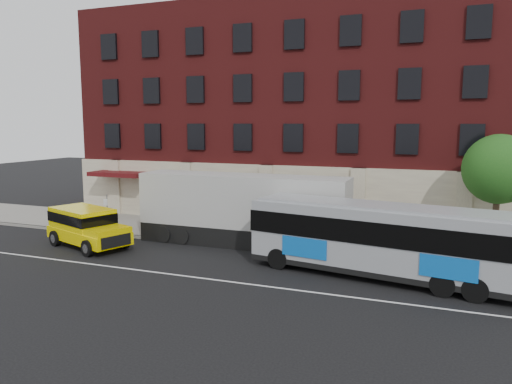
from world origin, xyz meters
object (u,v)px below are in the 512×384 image
at_px(sign_pole, 107,212).
at_px(city_bus, 383,238).
at_px(street_tree, 499,172).
at_px(yellow_suv, 86,225).
at_px(shipping_container, 242,211).

distance_m(sign_pole, city_bus, 17.21).
distance_m(street_tree, yellow_suv, 22.35).
bearing_deg(sign_pole, street_tree, 8.61).
distance_m(sign_pole, yellow_suv, 3.01).
relative_size(sign_pole, street_tree, 0.40).
xyz_separation_m(sign_pole, city_bus, (17.00, -2.70, 0.38)).
bearing_deg(sign_pole, shipping_container, 4.23).
relative_size(street_tree, shipping_container, 0.52).
height_order(city_bus, shipping_container, shipping_container).
xyz_separation_m(city_bus, yellow_suv, (-16.19, -0.19, -0.60)).
height_order(street_tree, city_bus, street_tree).
bearing_deg(city_bus, street_tree, 50.10).
relative_size(sign_pole, shipping_container, 0.21).
bearing_deg(yellow_suv, street_tree, 16.34).
height_order(sign_pole, street_tree, street_tree).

